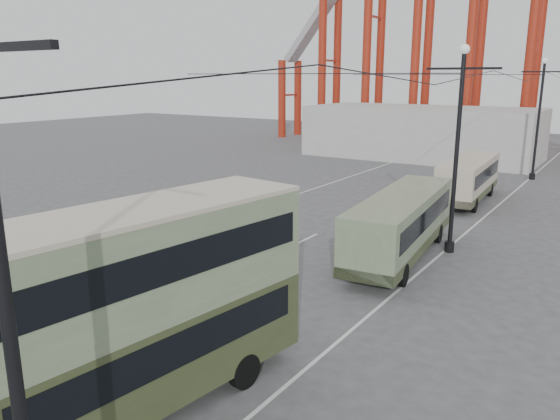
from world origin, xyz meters
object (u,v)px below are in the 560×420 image
Objects in this scene: single_decker_green at (401,222)px; pedestrian at (276,281)px; single_decker_cream at (469,178)px; double_decker_bus at (127,307)px.

single_decker_green reaches higher than pedestrian.
single_decker_green is at bearing -105.14° from pedestrian.
single_decker_cream is (-0.55, 13.20, -0.06)m from single_decker_green.
single_decker_cream is at bearing -95.48° from pedestrian.
single_decker_cream is at bearing 86.43° from single_decker_green.
single_decker_cream is at bearing 96.76° from double_decker_bus.
double_decker_bus is 14.96m from single_decker_green.
pedestrian is at bearing 103.98° from double_decker_bus.
single_decker_green is 1.15× the size of single_decker_cream.
double_decker_bus is 0.94× the size of single_decker_green.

